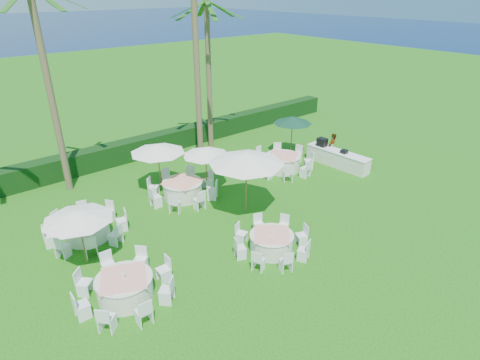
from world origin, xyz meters
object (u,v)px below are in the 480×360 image
object	(u,v)px
banquet_table_b	(272,242)
buffet_table	(337,158)
banquet_table_e	(183,189)
umbrella_d	(206,151)
banquet_table_d	(87,229)
banquet_table_f	(282,162)
banquet_table_a	(125,287)
umbrella_b	(246,158)
umbrella_green	(293,120)
umbrella_c	(158,148)
staff_person	(332,147)
umbrella_a	(77,215)

from	to	relation	value
banquet_table_b	buffet_table	bearing A→B (deg)	22.62
banquet_table_e	buffet_table	distance (m)	9.31
umbrella_d	buffet_table	xyz separation A→B (m)	(7.61, -2.31, -1.63)
banquet_table_d	banquet_table_f	world-z (taller)	banquet_table_f
umbrella_d	banquet_table_e	bearing A→B (deg)	176.17
buffet_table	banquet_table_a	bearing A→B (deg)	-170.32
banquet_table_b	umbrella_b	bearing A→B (deg)	67.84
banquet_table_e	umbrella_green	xyz separation A→B (m)	(8.11, 0.42, 1.82)
umbrella_c	staff_person	world-z (taller)	umbrella_c
umbrella_c	umbrella_d	size ratio (longest dim) A/B	1.15
umbrella_green	banquet_table_d	bearing A→B (deg)	-176.05
banquet_table_e	umbrella_c	distance (m)	2.34
umbrella_b	buffet_table	distance (m)	7.90
buffet_table	banquet_table_f	bearing A→B (deg)	150.46
umbrella_c	umbrella_green	distance (m)	8.62
umbrella_b	umbrella_a	bearing A→B (deg)	172.37
umbrella_a	staff_person	bearing A→B (deg)	1.84
umbrella_c	staff_person	distance (m)	10.42
umbrella_c	buffet_table	world-z (taller)	umbrella_c
banquet_table_f	umbrella_c	distance (m)	7.19
umbrella_a	umbrella_b	distance (m)	7.19
banquet_table_d	banquet_table_b	bearing A→B (deg)	-46.80
banquet_table_e	umbrella_d	world-z (taller)	umbrella_d
banquet_table_f	umbrella_c	xyz separation A→B (m)	(-6.62, 2.12, 1.85)
umbrella_a	umbrella_d	xyz separation A→B (m)	(7.04, 2.06, 0.02)
umbrella_b	umbrella_c	bearing A→B (deg)	113.33
umbrella_a	umbrella_green	size ratio (longest dim) A/B	1.01
banquet_table_b	staff_person	bearing A→B (deg)	25.56
banquet_table_e	umbrella_b	distance (m)	4.10
banquet_table_d	banquet_table_f	size ratio (longest dim) A/B	0.93
banquet_table_a	banquet_table_d	world-z (taller)	banquet_table_a
banquet_table_e	staff_person	distance (m)	9.56
banquet_table_e	umbrella_b	bearing A→B (deg)	-64.97
buffet_table	staff_person	xyz separation A→B (m)	(0.41, 0.73, 0.35)
banquet_table_a	umbrella_green	xyz separation A→B (m)	(13.45, 5.26, 1.84)
umbrella_a	buffet_table	distance (m)	14.74
banquet_table_e	buffet_table	world-z (taller)	buffet_table
umbrella_b	banquet_table_e	bearing A→B (deg)	115.03
banquet_table_a	buffet_table	xyz separation A→B (m)	(14.33, 2.44, 0.05)
umbrella_green	staff_person	xyz separation A→B (m)	(1.29, -2.08, -1.44)
umbrella_b	umbrella_d	xyz separation A→B (m)	(-0.06, 3.01, -0.59)
banquet_table_a	umbrella_b	world-z (taller)	umbrella_b
umbrella_c	staff_person	size ratio (longest dim) A/B	1.61
banquet_table_d	umbrella_c	size ratio (longest dim) A/B	1.20
buffet_table	umbrella_c	bearing A→B (deg)	158.46
banquet_table_f	umbrella_c	bearing A→B (deg)	162.22
umbrella_b	banquet_table_b	bearing A→B (deg)	-112.16
banquet_table_b	umbrella_green	world-z (taller)	umbrella_green
banquet_table_f	umbrella_green	size ratio (longest dim) A/B	1.41
banquet_table_e	buffet_table	xyz separation A→B (m)	(9.00, -2.40, 0.03)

